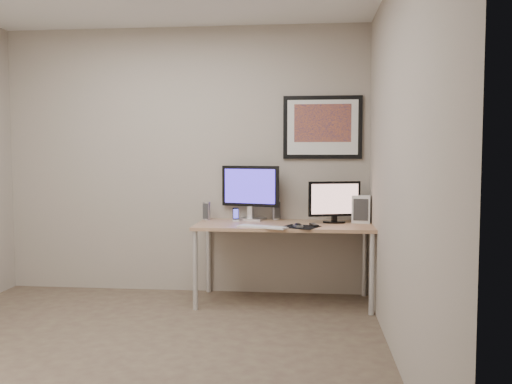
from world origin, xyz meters
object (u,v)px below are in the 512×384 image
speaker_left (207,211)px  keyboard (262,227)px  monitor_tv (334,201)px  phone_dock (236,214)px  fan_unit (361,209)px  desk (284,231)px  monitor_large (250,190)px  framed_art (323,127)px  speaker_right (276,210)px

speaker_left → keyboard: size_ratio=0.39×
monitor_tv → phone_dock: 0.94m
monitor_tv → phone_dock: monitor_tv is taller
keyboard → fan_unit: (0.88, 0.42, 0.12)m
desk → monitor_large: 0.55m
phone_dock → desk: bearing=-35.6°
monitor_tv → monitor_large: bearing=153.1°
monitor_tv → keyboard: size_ratio=1.07×
framed_art → speaker_left: size_ratio=4.29×
speaker_left → desk: bearing=-4.7°
phone_dock → keyboard: bearing=-73.8°
framed_art → fan_unit: 0.86m
desk → monitor_tv: monitor_tv is taller
fan_unit → speaker_left: bearing=-174.6°
framed_art → phone_dock: bearing=-167.2°
monitor_tv → speaker_right: monitor_tv is taller
phone_dock → keyboard: size_ratio=0.29×
fan_unit → phone_dock: bearing=-171.9°
speaker_right → fan_unit: size_ratio=0.76×
monitor_tv → keyboard: (-0.63, -0.37, -0.20)m
framed_art → keyboard: size_ratio=1.67×
monitor_large → keyboard: (0.16, -0.53, -0.28)m
monitor_tv → phone_dock: size_ratio=3.72×
monitor_large → monitor_tv: size_ratio=1.18×
monitor_large → phone_dock: size_ratio=4.38×
desk → phone_dock: phone_dock is taller
framed_art → monitor_tv: 0.73m
fan_unit → speaker_right: bearing=177.1°
speaker_left → speaker_right: size_ratio=0.90×
speaker_right → framed_art: bearing=-15.5°
monitor_large → fan_unit: (1.04, -0.10, -0.16)m
desk → monitor_large: monitor_large is taller
monitor_large → fan_unit: 1.06m
monitor_tv → speaker_left: bearing=158.2°
fan_unit → keyboard: bearing=-146.1°
monitor_large → speaker_left: monitor_large is taller
framed_art → monitor_large: size_ratio=1.33×
speaker_left → keyboard: (0.58, -0.49, -0.08)m
speaker_right → phone_dock: speaker_right is taller
monitor_large → framed_art: bearing=21.9°
speaker_right → phone_dock: bearing=-177.0°
monitor_tv → keyboard: 0.76m
speaker_left → speaker_right: 0.67m
monitor_tv → fan_unit: bearing=-4.6°
monitor_large → monitor_tv: monitor_large is taller
desk → speaker_right: 0.35m
phone_dock → fan_unit: bearing=-18.2°
phone_dock → fan_unit: fan_unit is taller
desk → monitor_large: (-0.34, 0.25, 0.36)m
speaker_right → desk: bearing=-92.7°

